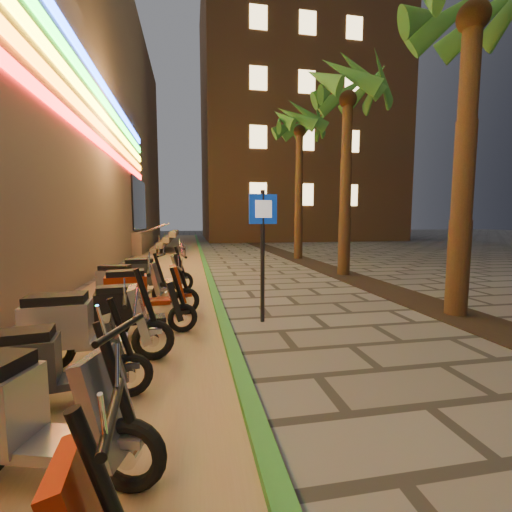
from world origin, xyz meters
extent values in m
plane|color=#474442|center=(0.00, 0.00, 0.00)|extent=(120.00, 120.00, 0.00)
cube|color=#8C7251|center=(-2.60, 10.00, 0.01)|extent=(3.40, 60.00, 0.01)
cube|color=#2A712C|center=(-0.90, 10.00, 0.05)|extent=(0.18, 60.00, 0.10)
cube|color=black|center=(3.60, 5.00, 0.01)|extent=(1.20, 40.00, 0.02)
cube|color=black|center=(-4.45, 18.00, 2.80)|extent=(0.08, 5.00, 3.00)
cube|color=gray|center=(-6.50, 18.00, 0.60)|extent=(5.00, 6.00, 1.20)
cube|color=#FF1414|center=(-4.45, 6.00, 4.50)|extent=(0.06, 26.00, 0.28)
cube|color=orange|center=(-4.45, 6.00, 5.05)|extent=(0.06, 26.00, 0.28)
cube|color=yellow|center=(-4.45, 6.00, 5.60)|extent=(0.06, 26.00, 0.28)
cube|color=#19E526|center=(-4.45, 6.00, 6.15)|extent=(0.06, 26.00, 0.28)
cube|color=#193FFF|center=(-4.45, 6.00, 6.70)|extent=(0.06, 26.00, 0.28)
cube|color=gray|center=(-3.50, 18.00, 0.15)|extent=(0.35, 5.00, 0.30)
cube|color=gray|center=(-3.15, 18.00, 0.45)|extent=(0.35, 5.00, 0.30)
cube|color=gray|center=(-2.80, 18.00, 0.75)|extent=(0.35, 5.00, 0.30)
cube|color=gray|center=(-2.45, 18.00, 1.05)|extent=(0.35, 5.00, 0.30)
cylinder|color=silver|center=(-3.90, 16.00, 1.25)|extent=(2.09, 0.06, 0.81)
cylinder|color=silver|center=(-3.90, 20.00, 1.25)|extent=(2.09, 0.06, 0.81)
cube|color=brown|center=(9.00, 32.00, 12.50)|extent=(18.00, 16.00, 25.00)
cube|color=#FFDA8C|center=(4.00, 23.97, 4.00)|extent=(1.40, 0.06, 1.80)
cube|color=#FFDA8C|center=(8.00, 23.97, 4.00)|extent=(1.40, 0.06, 1.80)
cube|color=#FFDA8C|center=(12.00, 23.97, 4.00)|extent=(1.40, 0.06, 1.80)
cube|color=#FFDA8C|center=(4.00, 23.97, 8.50)|extent=(1.40, 0.06, 1.80)
cube|color=#FFDA8C|center=(8.00, 23.97, 8.50)|extent=(1.40, 0.06, 1.80)
cube|color=#FFDA8C|center=(12.00, 23.97, 8.50)|extent=(1.40, 0.06, 1.80)
cube|color=#FFDA8C|center=(4.00, 23.97, 13.00)|extent=(1.40, 0.06, 1.80)
cube|color=#FFDA8C|center=(8.00, 23.97, 13.00)|extent=(1.40, 0.06, 1.80)
cube|color=#FFDA8C|center=(12.00, 23.97, 13.00)|extent=(1.40, 0.06, 1.80)
cube|color=#FFDA8C|center=(4.00, 23.97, 17.50)|extent=(1.40, 0.06, 1.80)
cube|color=#FFDA8C|center=(8.00, 23.97, 17.50)|extent=(1.40, 0.06, 1.80)
cube|color=#FFDA8C|center=(12.00, 23.97, 17.50)|extent=(1.40, 0.06, 1.80)
cylinder|color=#472D19|center=(3.60, 2.00, 2.73)|extent=(0.40, 0.40, 5.45)
sphere|color=#472D19|center=(3.60, 2.00, 5.45)|extent=(0.56, 0.56, 0.56)
cone|color=#244C17|center=(4.28, 2.57, 5.90)|extent=(1.70, 1.86, 1.52)
cone|color=#244C17|center=(3.75, 2.87, 5.90)|extent=(2.00, 0.93, 1.52)
cone|color=#244C17|center=(3.16, 2.77, 5.90)|extent=(1.97, 1.48, 1.52)
cylinder|color=#472D19|center=(3.60, 7.00, 2.85)|extent=(0.40, 0.40, 5.70)
sphere|color=#472D19|center=(3.60, 7.00, 5.70)|extent=(0.56, 0.56, 0.56)
cone|color=#244C17|center=(4.49, 7.00, 6.15)|extent=(0.60, 1.93, 1.52)
cone|color=#244C17|center=(4.28, 7.57, 6.15)|extent=(1.70, 1.86, 1.52)
cone|color=#244C17|center=(3.75, 7.87, 6.15)|extent=(2.00, 0.93, 1.52)
cone|color=#244C17|center=(3.16, 7.77, 6.15)|extent=(1.97, 1.48, 1.52)
cone|color=#244C17|center=(2.77, 7.30, 6.15)|extent=(1.22, 2.02, 1.52)
cone|color=#244C17|center=(2.77, 6.70, 6.15)|extent=(1.22, 2.02, 1.52)
cone|color=#244C17|center=(3.16, 6.23, 6.15)|extent=(1.97, 1.48, 1.52)
cone|color=#244C17|center=(3.75, 6.13, 6.15)|extent=(2.00, 0.93, 1.52)
cone|color=#244C17|center=(4.28, 6.43, 6.15)|extent=(1.70, 1.86, 1.52)
cylinder|color=#472D19|center=(3.60, 12.00, 2.98)|extent=(0.40, 0.40, 5.95)
sphere|color=#472D19|center=(3.60, 12.00, 5.95)|extent=(0.56, 0.56, 0.56)
cone|color=#244C17|center=(4.49, 12.00, 6.40)|extent=(0.60, 1.93, 1.52)
cone|color=#244C17|center=(4.28, 12.57, 6.40)|extent=(1.70, 1.86, 1.52)
cone|color=#244C17|center=(3.75, 12.87, 6.40)|extent=(2.00, 0.93, 1.52)
cone|color=#244C17|center=(3.16, 12.77, 6.40)|extent=(1.97, 1.48, 1.52)
cone|color=#244C17|center=(2.77, 12.30, 6.40)|extent=(1.22, 2.02, 1.52)
cone|color=#244C17|center=(2.77, 11.70, 6.40)|extent=(1.22, 2.02, 1.52)
cone|color=#244C17|center=(3.16, 11.23, 6.40)|extent=(1.97, 1.48, 1.52)
cone|color=#244C17|center=(3.75, 11.13, 6.40)|extent=(2.00, 0.93, 1.52)
cone|color=#244C17|center=(4.28, 11.43, 6.40)|extent=(1.70, 1.86, 1.52)
cylinder|color=black|center=(-0.19, 2.25, 1.18)|extent=(0.08, 0.08, 2.36)
cube|color=#0B2F9B|center=(-0.18, 2.23, 2.03)|extent=(0.52, 0.11, 0.52)
cube|color=white|center=(-0.18, 2.21, 2.03)|extent=(0.30, 0.07, 0.30)
cylinder|color=black|center=(-1.80, -2.29, 0.75)|extent=(0.26, 0.09, 0.70)
cylinder|color=black|center=(-1.75, -2.29, 1.06)|extent=(0.09, 0.55, 0.04)
torus|color=black|center=(-1.87, -1.42, 0.26)|extent=(0.53, 0.25, 0.53)
cylinder|color=silver|center=(-1.87, -1.42, 0.26)|extent=(0.16, 0.14, 0.14)
cube|color=gray|center=(-2.42, -1.25, 0.30)|extent=(0.63, 0.49, 0.08)
cube|color=gray|center=(-2.00, -1.38, 0.61)|extent=(0.37, 0.46, 0.71)
cylinder|color=black|center=(-1.93, -1.40, 0.81)|extent=(0.29, 0.15, 0.75)
cylinder|color=black|center=(-1.88, -1.41, 1.13)|extent=(0.21, 0.57, 0.04)
cube|color=gray|center=(-1.87, -1.42, 0.38)|extent=(0.25, 0.20, 0.06)
torus|color=black|center=(-3.08, -0.29, 0.24)|extent=(0.48, 0.17, 0.47)
cylinder|color=silver|center=(-3.08, -0.29, 0.24)|extent=(0.14, 0.11, 0.13)
torus|color=black|center=(-2.08, -0.11, 0.24)|extent=(0.48, 0.17, 0.47)
cylinder|color=silver|center=(-2.08, -0.11, 0.24)|extent=(0.14, 0.11, 0.13)
cube|color=#292B2E|center=(-2.59, -0.20, 0.27)|extent=(0.55, 0.39, 0.07)
cube|color=#292B2E|center=(-3.01, -0.28, 0.50)|extent=(0.69, 0.45, 0.46)
cube|color=black|center=(-3.01, -0.28, 0.76)|extent=(0.61, 0.38, 0.11)
cube|color=#292B2E|center=(-2.21, -0.13, 0.55)|extent=(0.30, 0.40, 0.64)
cylinder|color=black|center=(-2.14, -0.12, 0.73)|extent=(0.26, 0.11, 0.67)
cylinder|color=black|center=(-2.10, -0.11, 1.02)|extent=(0.13, 0.53, 0.04)
cube|color=#292B2E|center=(-2.08, -0.11, 0.35)|extent=(0.22, 0.16, 0.05)
torus|color=black|center=(-3.11, 0.71, 0.27)|extent=(0.55, 0.16, 0.55)
cylinder|color=silver|center=(-3.11, 0.71, 0.27)|extent=(0.16, 0.12, 0.15)
torus|color=black|center=(-1.94, 0.82, 0.27)|extent=(0.55, 0.16, 0.55)
cylinder|color=silver|center=(-1.94, 0.82, 0.27)|extent=(0.16, 0.12, 0.15)
cube|color=silver|center=(-2.54, 0.76, 0.32)|extent=(0.61, 0.41, 0.08)
cube|color=silver|center=(-3.03, 0.72, 0.58)|extent=(0.77, 0.47, 0.53)
cube|color=black|center=(-3.03, 0.72, 0.88)|extent=(0.68, 0.40, 0.13)
cube|color=silver|center=(-2.09, 0.81, 0.63)|extent=(0.32, 0.45, 0.74)
cylinder|color=black|center=(-2.02, 0.81, 0.84)|extent=(0.29, 0.10, 0.78)
cylinder|color=black|center=(-1.96, 0.82, 1.18)|extent=(0.10, 0.61, 0.05)
cube|color=silver|center=(-1.94, 0.82, 0.40)|extent=(0.24, 0.17, 0.06)
torus|color=black|center=(-2.62, 1.73, 0.24)|extent=(0.49, 0.17, 0.48)
cylinder|color=silver|center=(-2.62, 1.73, 0.24)|extent=(0.14, 0.11, 0.13)
torus|color=black|center=(-1.59, 1.90, 0.24)|extent=(0.49, 0.17, 0.48)
cylinder|color=silver|center=(-1.59, 1.90, 0.24)|extent=(0.14, 0.11, 0.13)
cube|color=black|center=(-2.12, 1.81, 0.28)|extent=(0.56, 0.40, 0.07)
cube|color=black|center=(-2.55, 1.74, 0.51)|extent=(0.70, 0.46, 0.47)
cube|color=black|center=(-2.55, 1.74, 0.78)|extent=(0.62, 0.39, 0.11)
cube|color=black|center=(-1.72, 1.88, 0.56)|extent=(0.31, 0.41, 0.66)
cylinder|color=black|center=(-1.66, 1.89, 0.75)|extent=(0.26, 0.11, 0.69)
cylinder|color=black|center=(-1.61, 1.89, 1.04)|extent=(0.13, 0.54, 0.04)
cube|color=black|center=(-1.59, 1.90, 0.35)|extent=(0.22, 0.16, 0.06)
torus|color=black|center=(-2.70, 2.79, 0.27)|extent=(0.55, 0.19, 0.54)
cylinder|color=silver|center=(-2.70, 2.79, 0.27)|extent=(0.16, 0.12, 0.14)
torus|color=black|center=(-1.56, 2.97, 0.27)|extent=(0.55, 0.19, 0.54)
cylinder|color=silver|center=(-1.56, 2.97, 0.27)|extent=(0.16, 0.12, 0.14)
cube|color=maroon|center=(-2.14, 2.88, 0.31)|extent=(0.62, 0.44, 0.08)
cube|color=maroon|center=(-2.62, 2.81, 0.57)|extent=(0.77, 0.50, 0.52)
cube|color=black|center=(-2.62, 2.81, 0.87)|extent=(0.68, 0.43, 0.12)
cube|color=maroon|center=(-1.70, 2.95, 0.62)|extent=(0.34, 0.45, 0.72)
cylinder|color=black|center=(-1.63, 2.96, 0.82)|extent=(0.29, 0.12, 0.76)
cylinder|color=black|center=(-1.58, 2.97, 1.15)|extent=(0.14, 0.60, 0.05)
cube|color=maroon|center=(-1.56, 2.97, 0.39)|extent=(0.25, 0.18, 0.06)
torus|color=black|center=(-3.12, 4.00, 0.25)|extent=(0.52, 0.18, 0.51)
cylinder|color=silver|center=(-3.12, 4.00, 0.25)|extent=(0.15, 0.12, 0.14)
torus|color=black|center=(-2.04, 3.81, 0.25)|extent=(0.52, 0.18, 0.51)
cylinder|color=silver|center=(-2.04, 3.81, 0.25)|extent=(0.15, 0.12, 0.14)
cube|color=#A9AAB2|center=(-2.59, 3.91, 0.29)|extent=(0.59, 0.42, 0.08)
cube|color=#A9AAB2|center=(-3.04, 3.99, 0.54)|extent=(0.74, 0.48, 0.49)
cube|color=black|center=(-3.04, 3.99, 0.82)|extent=(0.65, 0.41, 0.12)
cube|color=#A9AAB2|center=(-2.18, 3.83, 0.59)|extent=(0.32, 0.43, 0.69)
cylinder|color=black|center=(-2.11, 3.82, 0.78)|extent=(0.28, 0.11, 0.72)
cylinder|color=black|center=(-2.06, 3.81, 1.10)|extent=(0.14, 0.57, 0.04)
cube|color=#A9AAB2|center=(-2.04, 3.81, 0.37)|extent=(0.24, 0.17, 0.06)
torus|color=black|center=(-2.76, 4.86, 0.26)|extent=(0.54, 0.22, 0.53)
cylinder|color=silver|center=(-2.76, 4.86, 0.26)|extent=(0.16, 0.13, 0.14)
torus|color=black|center=(-1.65, 5.12, 0.26)|extent=(0.54, 0.22, 0.53)
cylinder|color=silver|center=(-1.65, 5.12, 0.26)|extent=(0.16, 0.13, 0.14)
cube|color=#25292B|center=(-2.21, 4.99, 0.30)|extent=(0.62, 0.46, 0.08)
cube|color=#25292B|center=(-2.68, 4.88, 0.56)|extent=(0.78, 0.54, 0.51)
cube|color=black|center=(-2.68, 4.88, 0.85)|extent=(0.69, 0.46, 0.12)
cube|color=#25292B|center=(-1.79, 5.09, 0.61)|extent=(0.36, 0.46, 0.71)
cylinder|color=black|center=(-1.72, 5.11, 0.81)|extent=(0.29, 0.13, 0.75)
cylinder|color=black|center=(-1.67, 5.12, 1.13)|extent=(0.18, 0.58, 0.04)
cube|color=#25292B|center=(-1.65, 5.12, 0.38)|extent=(0.25, 0.19, 0.06)
camera|label=1|loc=(-1.43, -3.67, 1.82)|focal=24.00mm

